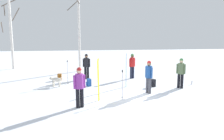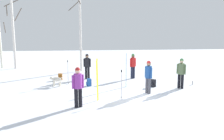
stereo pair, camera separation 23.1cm
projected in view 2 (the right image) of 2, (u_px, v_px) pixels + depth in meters
The scene contains 17 objects.
ground_plane at pixel (128, 99), 10.54m from camera, with size 60.00×60.00×0.00m, color white.
person_0 at pixel (78, 85), 9.21m from camera, with size 0.50×0.34×1.72m.
person_1 at pixel (133, 64), 15.12m from camera, with size 0.47×0.34×1.72m.
person_2 at pixel (181, 71), 12.38m from camera, with size 0.42×0.37×1.72m.
person_3 at pixel (87, 65), 15.01m from camera, with size 0.50×0.34×1.72m.
person_4 at pixel (148, 75), 11.33m from camera, with size 0.34×0.48×1.72m.
dog at pixel (56, 80), 12.98m from camera, with size 0.87×0.39×0.57m.
ski_pair_planted_0 at pixel (126, 70), 12.77m from camera, with size 0.04×0.20×1.95m.
ski_pair_planted_1 at pixel (97, 80), 10.10m from camera, with size 0.12×0.19×1.98m.
ski_poles_0 at pixel (121, 83), 10.45m from camera, with size 0.07×0.21×1.39m.
ski_poles_1 at pixel (68, 71), 13.47m from camera, with size 0.07×0.24×1.47m.
backpack_0 at pixel (60, 77), 14.72m from camera, with size 0.26×0.29×0.44m.
backpack_1 at pixel (89, 82), 13.06m from camera, with size 0.32×0.30×0.44m.
backpack_2 at pixel (153, 83), 12.87m from camera, with size 0.34×0.32×0.44m.
water_bottle_0 at pixel (193, 83), 13.41m from camera, with size 0.07×0.07×0.23m.
birch_tree_2 at pixel (13, 33), 19.07m from camera, with size 1.66×1.35×6.11m.
birch_tree_3 at pixel (80, 27), 17.69m from camera, with size 1.64×1.61×6.68m.
Camera 2 is at (-1.89, -10.02, 3.11)m, focal length 35.41 mm.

